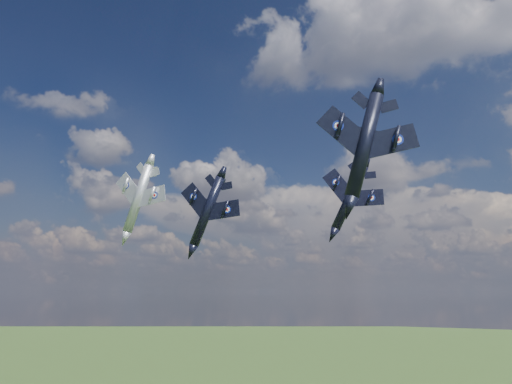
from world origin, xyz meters
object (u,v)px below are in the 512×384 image
at_px(jet_right_navy, 365,145).
at_px(jet_high_navy, 350,197).
at_px(jet_lead_navy, 207,211).
at_px(jet_left_silver, 138,198).

xyz_separation_m(jet_right_navy, jet_high_navy, (-10.47, 31.63, 0.49)).
distance_m(jet_right_navy, jet_high_navy, 33.32).
relative_size(jet_lead_navy, jet_right_navy, 0.98).
xyz_separation_m(jet_lead_navy, jet_left_silver, (-13.19, -1.21, 2.98)).
bearing_deg(jet_lead_navy, jet_left_silver, 176.57).
height_order(jet_lead_navy, jet_high_navy, jet_high_navy).
bearing_deg(jet_lead_navy, jet_right_navy, -36.90).
xyz_separation_m(jet_high_navy, jet_left_silver, (-32.41, -16.92, -0.33)).
distance_m(jet_high_navy, jet_left_silver, 36.56).
xyz_separation_m(jet_right_navy, jet_left_silver, (-42.88, 14.71, 0.16)).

